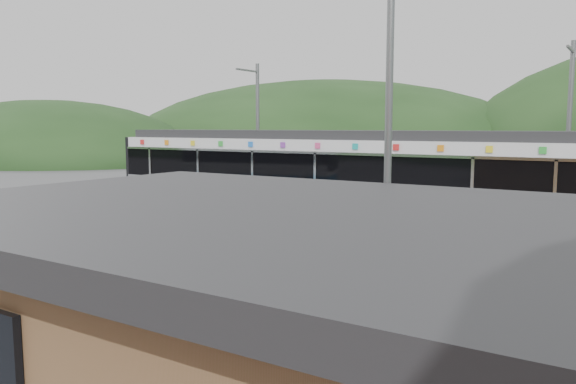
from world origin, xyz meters
The scene contains 9 objects.
ground centered at (0.00, 0.00, 0.00)m, with size 120.00×120.00×0.00m, color #4C4C4F.
hills centered at (6.19, 5.29, 0.00)m, with size 146.00×149.00×26.00m.
platform centered at (0.00, 3.30, 0.15)m, with size 26.00×3.20×0.30m, color #9E9E99.
yellow_line centered at (0.00, 2.00, 0.30)m, with size 26.00×0.10×0.01m, color yellow.
train centered at (-1.84, 6.00, 2.06)m, with size 20.44×3.01×3.74m.
catenary_mast_west centered at (-7.00, 8.56, 3.65)m, with size 0.18×1.80×7.00m.
catenary_mast_east centered at (7.00, 8.56, 3.65)m, with size 0.18×1.80×7.00m.
station_shelter centered at (6.00, -9.01, 1.55)m, with size 9.20×6.20×3.00m.
lamp_post centered at (5.89, -5.94, 4.06)m, with size 0.52×1.23×6.84m.
Camera 1 is at (9.42, -14.37, 3.91)m, focal length 35.00 mm.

